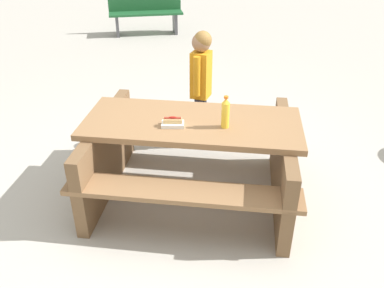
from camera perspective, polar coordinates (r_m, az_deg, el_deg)
name	(u,v)px	position (r m, az deg, el deg)	size (l,w,h in m)	color
ground_plane	(192,193)	(3.76, 0.00, -6.94)	(30.00, 30.00, 0.00)	#B7B2A8
picnic_table	(192,152)	(3.51, 0.00, -1.13)	(2.05, 1.73, 0.75)	olive
soda_bottle	(225,113)	(3.21, 4.73, 4.37)	(0.06, 0.06, 0.27)	yellow
hotdog_tray	(173,122)	(3.27, -2.73, 3.04)	(0.19, 0.12, 0.08)	white
child_in_coat	(201,75)	(4.19, 1.30, 9.65)	(0.24, 0.29, 1.25)	#262633
park_bench_near	(146,12)	(8.85, -6.55, 18.03)	(1.53, 0.55, 0.85)	#1E592D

